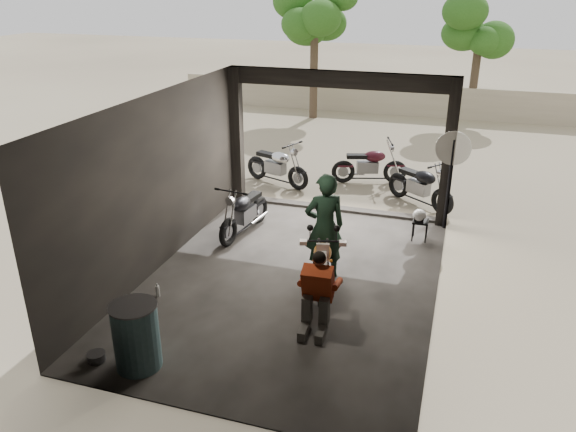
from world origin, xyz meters
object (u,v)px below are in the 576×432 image
Objects in this scene: outside_bike_a at (277,163)px; outside_bike_b at (370,162)px; mechanic at (316,295)px; main_bike at (322,257)px; left_bike at (244,209)px; stool at (420,224)px; sign_post at (451,165)px; helmet at (419,215)px; oil_drum at (136,337)px; outside_bike_c at (421,182)px; rider at (324,227)px.

outside_bike_a is 1.02× the size of outside_bike_b.
outside_bike_a is at bearing 110.67° from mechanic.
outside_bike_a is (-2.44, 4.81, 0.02)m from main_bike.
left_bike is at bearing -152.75° from outside_bike_a.
mechanic is 3.94m from stool.
stool is (1.61, -3.20, -0.21)m from outside_bike_b.
outside_bike_a reaches higher than main_bike.
sign_post is (4.01, 1.53, 0.87)m from left_bike.
left_bike is 3.64m from stool.
main_bike reaches higher than helmet.
left_bike is 4.58m from oil_drum.
oil_drum is 7.24m from sign_post.
mechanic is 2.64m from oil_drum.
main_bike is at bearing -137.24° from sign_post.
stool is at bearing 58.19° from oil_drum.
stool is 0.21× the size of sign_post.
left_bike is 3.15m from outside_bike_a.
left_bike is 0.97× the size of outside_bike_c.
outside_bike_b reaches higher than helmet.
helmet is at bearing 45.44° from main_bike.
main_bike is 5.39m from outside_bike_a.
outside_bike_a reaches higher than helmet.
rider is at bearing -126.11° from stool.
outside_bike_c reaches higher than oil_drum.
rider is at bearing -130.74° from outside_bike_a.
outside_bike_a is 0.81× the size of sign_post.
main_bike is at bearing -30.46° from left_bike.
sign_post is at bearing -156.50° from outside_bike_b.
outside_bike_b reaches higher than stool.
left_bike is 0.98× the size of outside_bike_b.
rider is at bearing -138.95° from helmet.
outside_bike_c is 5.79m from mechanic.
mechanic is (0.40, -6.94, 0.03)m from outside_bike_b.
mechanic reaches higher than outside_bike_a.
main_bike is 3.45m from oil_drum.
sign_post is at bearing 58.96° from stool.
helmet is (1.41, 2.40, -0.00)m from main_bike.
outside_bike_b is at bearing 71.96° from left_bike.
sign_post reaches higher than outside_bike_a.
outside_bike_b is 3.60m from helmet.
stool is (3.55, 0.77, -0.20)m from left_bike.
left_bike is 4.41m from outside_bike_b.
outside_bike_a is at bearing 102.84° from main_bike.
mechanic is 4.88m from sign_post.
mechanic is (-1.02, -5.70, 0.02)m from outside_bike_c.
mechanic is 3.88m from helmet.
mechanic is 2.73× the size of stool.
outside_bike_a is 4.55m from helmet.
outside_bike_b reaches higher than main_bike.
outside_bike_a is 5.05m from rider.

